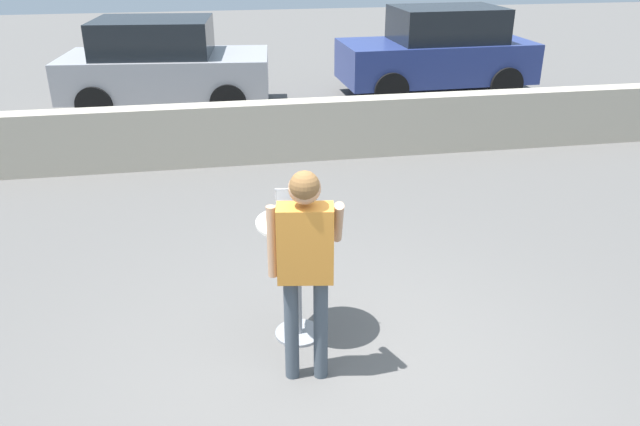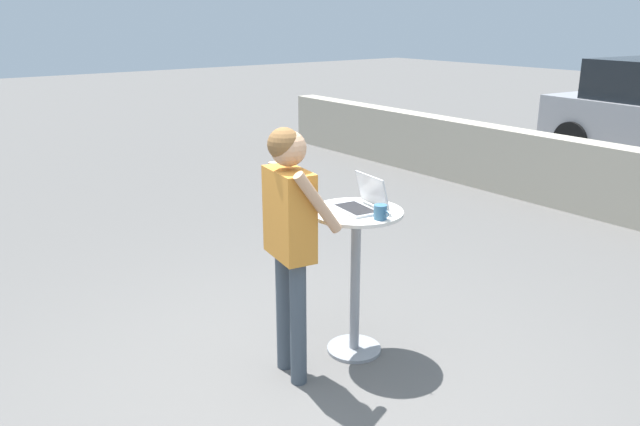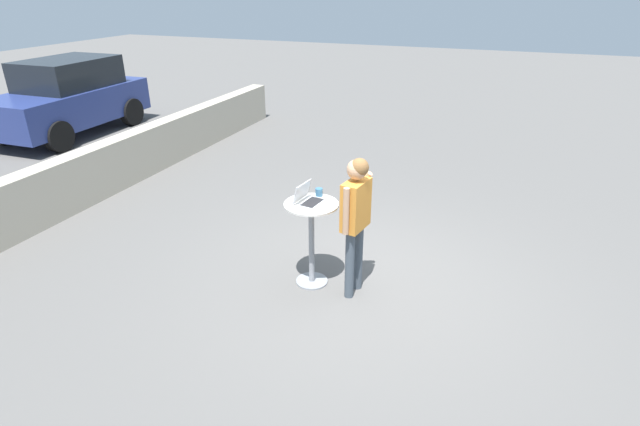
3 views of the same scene
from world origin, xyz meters
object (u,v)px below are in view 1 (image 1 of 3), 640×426
Objects in this scene: parked_car_near_street at (164,64)px; parked_car_further_down at (438,52)px; standing_person at (305,251)px; cafe_table at (297,261)px; coffee_mug at (327,213)px; laptop at (296,212)px.

parked_car_further_down is (5.58, 0.15, 0.04)m from parked_car_near_street.
standing_person is 0.43× the size of parked_car_near_street.
parked_car_further_down is at bearing 62.84° from cafe_table.
parked_car_further_down reaches higher than coffee_mug.
parked_car_further_down is (4.14, 8.05, -0.25)m from laptop.
standing_person reaches higher than coffee_mug.
coffee_mug is 0.03× the size of parked_car_near_street.
parked_car_near_street is at bearing -178.42° from parked_car_further_down.
parked_car_further_down is (3.91, 8.09, -0.24)m from coffee_mug.
parked_car_further_down is (4.15, 8.09, 0.17)m from cafe_table.
parked_car_near_street is at bearing 99.47° from standing_person.
coffee_mug is 0.61m from standing_person.
parked_car_near_street is at bearing 101.93° from coffee_mug.
laptop reaches higher than cafe_table.
cafe_table is 0.67m from standing_person.
coffee_mug is at bearing -115.76° from parked_car_further_down.
cafe_table is at bearing 88.34° from standing_person.
parked_car_near_street is (-1.43, 7.94, 0.13)m from cafe_table.
parked_car_near_street is 1.02× the size of parked_car_further_down.
coffee_mug reaches higher than cafe_table.
standing_person reaches higher than parked_car_near_street.
laptop is at bearing -117.24° from parked_car_further_down.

